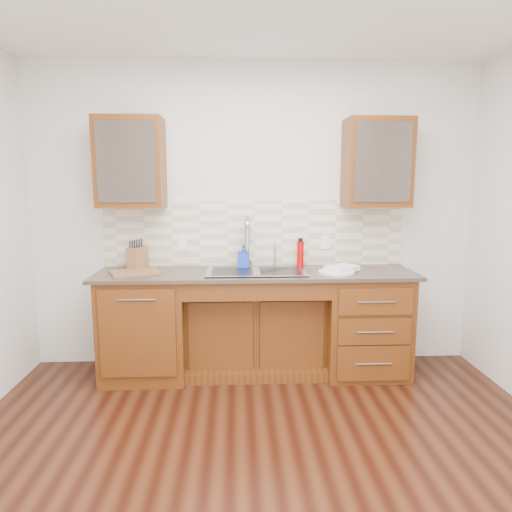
{
  "coord_description": "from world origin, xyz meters",
  "views": [
    {
      "loc": [
        -0.16,
        -2.38,
        1.67
      ],
      "look_at": [
        0.0,
        1.4,
        1.05
      ],
      "focal_mm": 32.0,
      "sensor_mm": 36.0,
      "label": 1
    }
  ],
  "objects_px": {
    "soap_bottle": "(243,257)",
    "plate": "(336,272)",
    "water_bottle": "(300,254)",
    "cutting_board": "(135,272)",
    "knife_block": "(137,258)"
  },
  "relations": [
    {
      "from": "soap_bottle",
      "to": "plate",
      "type": "xyz_separation_m",
      "value": [
        0.77,
        -0.26,
        -0.1
      ]
    },
    {
      "from": "soap_bottle",
      "to": "cutting_board",
      "type": "relative_size",
      "value": 0.53
    },
    {
      "from": "soap_bottle",
      "to": "water_bottle",
      "type": "distance_m",
      "value": 0.52
    },
    {
      "from": "soap_bottle",
      "to": "plate",
      "type": "height_order",
      "value": "soap_bottle"
    },
    {
      "from": "plate",
      "to": "knife_block",
      "type": "bearing_deg",
      "value": 171.69
    },
    {
      "from": "soap_bottle",
      "to": "knife_block",
      "type": "relative_size",
      "value": 1.06
    },
    {
      "from": "knife_block",
      "to": "cutting_board",
      "type": "relative_size",
      "value": 0.5
    },
    {
      "from": "plate",
      "to": "cutting_board",
      "type": "height_order",
      "value": "same"
    },
    {
      "from": "cutting_board",
      "to": "soap_bottle",
      "type": "bearing_deg",
      "value": 12.18
    },
    {
      "from": "water_bottle",
      "to": "knife_block",
      "type": "distance_m",
      "value": 1.44
    },
    {
      "from": "plate",
      "to": "cutting_board",
      "type": "xyz_separation_m",
      "value": [
        -1.68,
        0.06,
        0.0
      ]
    },
    {
      "from": "water_bottle",
      "to": "cutting_board",
      "type": "height_order",
      "value": "water_bottle"
    },
    {
      "from": "water_bottle",
      "to": "plate",
      "type": "distance_m",
      "value": 0.42
    },
    {
      "from": "water_bottle",
      "to": "knife_block",
      "type": "height_order",
      "value": "water_bottle"
    },
    {
      "from": "knife_block",
      "to": "cutting_board",
      "type": "bearing_deg",
      "value": -60.75
    }
  ]
}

